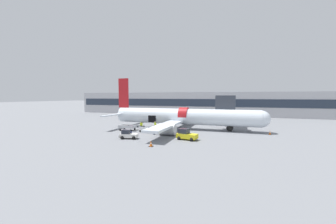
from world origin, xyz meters
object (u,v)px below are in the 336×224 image
Objects in this scene: baggage_cart_queued at (128,128)px; ground_crew_loader_b at (169,127)px; suitcase_on_tarmac_upright at (130,132)px; baggage_tug_mid at (128,135)px; ground_crew_loader_a at (154,130)px; ground_crew_driver at (155,126)px; airplane at (182,117)px; baggage_cart_loading at (148,129)px; ground_crew_supervisor at (141,125)px; ground_crew_helper at (164,127)px; baggage_tug_lead at (186,135)px.

ground_crew_loader_b is (8.24, 1.39, 0.34)m from baggage_cart_queued.
suitcase_on_tarmac_upright is (2.28, -3.05, -0.30)m from baggage_cart_queued.
baggage_tug_mid is at bearing -115.88° from ground_crew_loader_b.
ground_crew_driver reaches higher than ground_crew_loader_a.
baggage_cart_queued is (-9.60, -5.41, -1.94)m from airplane.
baggage_cart_loading is 4.71m from baggage_cart_queued.
ground_crew_driver reaches higher than ground_crew_supervisor.
ground_crew_loader_a is 3.41m from ground_crew_helper.
baggage_tug_lead is 10.66m from ground_crew_driver.
airplane is at bearing 71.31° from ground_crew_loader_b.
ground_crew_loader_a reaches higher than ground_crew_helper.
ground_crew_supervisor is at bearing 135.36° from ground_crew_loader_a.
ground_crew_loader_b is at bearing 64.12° from baggage_tug_mid.
baggage_tug_mid is 1.76× the size of ground_crew_driver.
ground_crew_supervisor is at bearing 49.67° from baggage_cart_queued.
baggage_tug_mid is (-5.47, -12.49, -1.88)m from airplane.
ground_crew_supervisor is (-4.89, 4.83, -0.07)m from ground_crew_loader_a.
baggage_tug_lead is 2.04× the size of ground_crew_helper.
ground_crew_driver is (-3.25, 0.78, 0.02)m from ground_crew_loader_b.
ground_crew_driver reaches higher than baggage_cart_queued.
suitcase_on_tarmac_upright is (-5.05, -3.81, -0.63)m from ground_crew_helper.
suitcase_on_tarmac_upright is (-10.81, 1.71, -0.48)m from baggage_tug_lead.
airplane is at bearing 35.10° from ground_crew_driver.
ground_crew_driver is at bearing 83.26° from baggage_cart_loading.
baggage_cart_loading is at bearing -7.84° from baggage_cart_queued.
airplane reaches higher than baggage_cart_queued.
ground_crew_helper is (2.67, 1.40, 0.36)m from baggage_cart_loading.
ground_crew_loader_b is at bearing -13.54° from ground_crew_driver.
baggage_tug_mid is 4.91× the size of suitcase_on_tarmac_upright.
baggage_cart_queued is 6.85× the size of suitcase_on_tarmac_upright.
baggage_cart_queued reaches higher than suitcase_on_tarmac_upright.
airplane is 9.51× the size of baggage_tug_lead.
baggage_cart_queued is at bearing 172.16° from baggage_cart_loading.
ground_crew_loader_a is 1.01× the size of ground_crew_loader_b.
ground_crew_supervisor is (-2.78, 2.87, 0.30)m from baggage_cart_loading.
ground_crew_loader_b is at bearing 35.02° from ground_crew_helper.
ground_crew_loader_a is at bearing -21.03° from baggage_cart_queued.
ground_crew_helper is (-2.27, -4.65, -1.60)m from airplane.
ground_crew_loader_a is 1.01× the size of ground_crew_helper.
ground_crew_helper is (-5.76, 5.52, 0.15)m from baggage_tug_lead.
baggage_cart_loading is 6.55× the size of suitcase_on_tarmac_upright.
ground_crew_loader_b is at bearing -108.69° from airplane.
baggage_cart_queued is at bearing -150.60° from airplane.
ground_crew_supervisor is 5.64m from ground_crew_helper.
ground_crew_helper is at bearing -115.97° from airplane.
baggage_tug_lead is 7.84m from ground_crew_loader_b.
baggage_cart_loading is 4.13m from ground_crew_loader_b.
baggage_cart_loading is 2.38× the size of ground_crew_loader_a.
baggage_tug_mid is 1.80× the size of ground_crew_helper.
baggage_cart_loading is 3.40m from suitcase_on_tarmac_upright.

